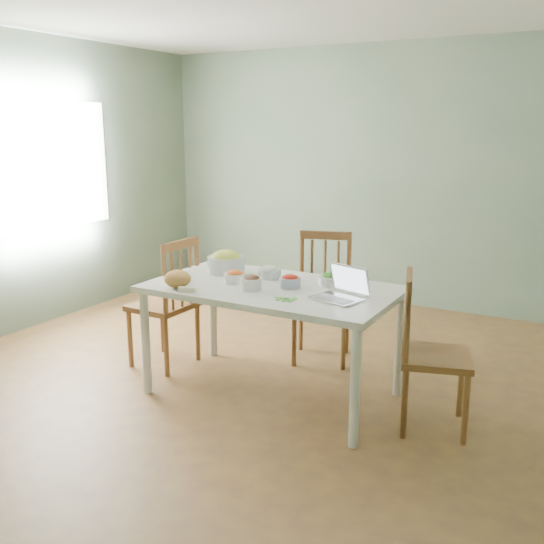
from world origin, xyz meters
The scene contains 19 objects.
floor centered at (0.00, 0.00, 0.00)m, with size 5.00×5.00×0.00m, color brown.
wall_back centered at (0.00, 2.50, 1.35)m, with size 5.00×0.00×2.70m, color gray.
wall_left centered at (-2.50, 0.00, 1.35)m, with size 0.00×5.00×2.70m, color gray.
window_left centered at (-2.48, 0.30, 1.50)m, with size 0.04×1.60×1.20m, color white.
dining_table centered at (0.24, -0.18, 0.40)m, with size 1.70×0.96×0.80m, color white, non-canonical shape.
chair_far centered at (0.27, 0.60, 0.52)m, with size 0.46×0.44×1.03m, color brown, non-canonical shape.
chair_left centered at (-0.79, -0.10, 0.52)m, with size 0.46×0.43×1.03m, color brown, non-canonical shape.
chair_right centered at (1.38, -0.12, 0.50)m, with size 0.44×0.42×0.99m, color brown, non-canonical shape.
bread_boule centered at (-0.31, -0.52, 0.86)m, with size 0.18×0.18×0.12m, color #BC8E44.
butter_stick centered at (-0.18, -0.59, 0.81)m, with size 0.12×0.04×0.03m, color #FFF2C7.
bowl_squash centered at (-0.26, 0.01, 0.88)m, with size 0.28×0.28×0.16m, color yellow, non-canonical shape.
bowl_carrot centered at (-0.03, -0.22, 0.84)m, with size 0.15×0.15×0.09m, color #EE5515, non-canonical shape.
bowl_onion centered at (0.11, 0.02, 0.84)m, with size 0.16×0.16×0.09m, color white, non-canonical shape.
bowl_mushroom centered at (0.16, -0.32, 0.85)m, with size 0.15×0.15×0.10m, color #32180A, non-canonical shape.
bowl_redpep centered at (0.36, -0.15, 0.84)m, with size 0.15×0.15×0.09m, color #BE2D09, non-canonical shape.
bowl_broccoli centered at (0.58, 0.03, 0.84)m, with size 0.14×0.14×0.09m, color #1D510B, non-canonical shape.
flatbread centered at (0.55, 0.19, 0.81)m, with size 0.20×0.20×0.02m, color beige.
basil_bunch centered at (0.47, -0.42, 0.81)m, with size 0.18×0.18×0.02m, color #367925, non-canonical shape.
laptop centered at (0.77, -0.28, 0.90)m, with size 0.30×0.27×0.21m, color silver, non-canonical shape.
Camera 1 is at (2.23, -3.74, 1.87)m, focal length 40.48 mm.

